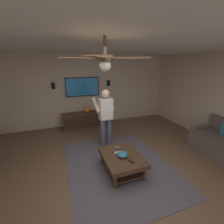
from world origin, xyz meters
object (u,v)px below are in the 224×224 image
(tv, at_px, (83,87))
(remote_white, at_px, (118,152))
(remote_black, at_px, (131,161))
(wall_speaker_right, at_px, (53,86))
(ceiling_fan, at_px, (105,60))
(media_console, at_px, (85,119))
(coffee_table, at_px, (122,159))
(person_standing, at_px, (106,115))
(bowl, at_px, (122,154))
(wall_speaker_left, at_px, (108,83))
(remote_grey, at_px, (117,147))
(vase_round, at_px, (87,110))

(tv, distance_m, remote_white, 3.15)
(remote_white, xyz_separation_m, remote_black, (-0.39, -0.13, 0.00))
(wall_speaker_right, bearing_deg, remote_white, -157.18)
(remote_black, height_order, ceiling_fan, ceiling_fan)
(media_console, relative_size, ceiling_fan, 1.44)
(coffee_table, relative_size, remote_white, 6.67)
(remote_white, bearing_deg, person_standing, -90.91)
(bowl, bearing_deg, remote_black, -158.64)
(wall_speaker_right, bearing_deg, remote_black, -157.72)
(remote_black, height_order, wall_speaker_right, wall_speaker_right)
(bowl, bearing_deg, remote_white, 13.28)
(tv, bearing_deg, wall_speaker_left, 90.74)
(media_console, height_order, tv, tv)
(coffee_table, distance_m, media_console, 2.85)
(media_console, xyz_separation_m, wall_speaker_right, (0.25, 1.02, 1.29))
(remote_white, relative_size, remote_grey, 1.00)
(person_standing, relative_size, remote_grey, 10.93)
(wall_speaker_left, bearing_deg, wall_speaker_right, 90.00)
(media_console, relative_size, tv, 1.37)
(remote_white, height_order, wall_speaker_right, wall_speaker_right)
(ceiling_fan, bearing_deg, bowl, -46.81)
(remote_grey, bearing_deg, tv, 133.19)
(bowl, relative_size, wall_speaker_right, 1.04)
(coffee_table, distance_m, remote_black, 0.31)
(bowl, bearing_deg, media_console, 5.40)
(coffee_table, bearing_deg, ceiling_fan, 135.27)
(remote_grey, distance_m, vase_round, 2.53)
(tv, relative_size, bowl, 5.44)
(bowl, height_order, vase_round, vase_round)
(vase_round, bearing_deg, person_standing, -171.98)
(remote_white, distance_m, wall_speaker_right, 3.42)
(coffee_table, relative_size, media_console, 0.59)
(vase_round, xyz_separation_m, wall_speaker_left, (0.25, -0.94, 0.92))
(coffee_table, height_order, wall_speaker_right, wall_speaker_right)
(tv, relative_size, remote_grey, 8.28)
(tv, height_order, wall_speaker_left, tv)
(tv, bearing_deg, vase_round, 17.79)
(person_standing, xyz_separation_m, remote_black, (-1.50, -0.06, -0.52))
(wall_speaker_left, bearing_deg, bowl, 166.60)
(bowl, height_order, remote_grey, bowl)
(person_standing, bearing_deg, ceiling_fan, 158.39)
(coffee_table, distance_m, wall_speaker_left, 3.42)
(remote_black, relative_size, wall_speaker_right, 0.68)
(wall_speaker_right, bearing_deg, tv, -90.74)
(wall_speaker_left, distance_m, ceiling_fan, 3.89)
(remote_grey, relative_size, wall_speaker_left, 0.68)
(coffee_table, distance_m, bowl, 0.16)
(remote_grey, relative_size, vase_round, 0.68)
(person_standing, distance_m, bowl, 1.36)
(media_console, relative_size, wall_speaker_left, 7.73)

